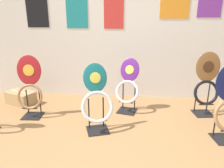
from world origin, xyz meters
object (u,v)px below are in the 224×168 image
Objects in this scene: toilet_seat_display_crimson_swirl at (30,88)px; storage_box at (21,98)px; toilet_seat_display_purple_note at (128,87)px; toilet_seat_display_woodgrain at (206,86)px; toilet_seat_display_teal_sax at (97,102)px.

storage_box is (-0.40, 0.44, -0.35)m from toilet_seat_display_crimson_swirl.
toilet_seat_display_woodgrain reaches higher than toilet_seat_display_purple_note.
toilet_seat_display_crimson_swirl reaches higher than toilet_seat_display_teal_sax.
toilet_seat_display_teal_sax reaches higher than toilet_seat_display_purple_note.
toilet_seat_display_woodgrain reaches higher than toilet_seat_display_crimson_swirl.
toilet_seat_display_woodgrain is 2.62m from toilet_seat_display_crimson_swirl.
toilet_seat_display_purple_note is 0.86× the size of toilet_seat_display_woodgrain.
storage_box is at bearing 151.63° from toilet_seat_display_teal_sax.
storage_box is at bearing 175.85° from toilet_seat_display_purple_note.
toilet_seat_display_woodgrain is 1.76× the size of storage_box.
toilet_seat_display_purple_note is 1.52× the size of storage_box.
toilet_seat_display_crimson_swirl is (-1.43, -0.31, 0.05)m from toilet_seat_display_purple_note.
toilet_seat_display_crimson_swirl reaches higher than toilet_seat_display_purple_note.
toilet_seat_display_teal_sax is 1.67m from storage_box.
toilet_seat_display_woodgrain is 1.09× the size of toilet_seat_display_teal_sax.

